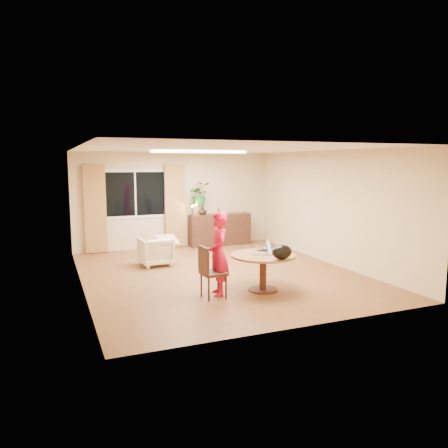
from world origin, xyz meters
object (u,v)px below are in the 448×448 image
object	(u,v)px
child	(219,254)
sideboard	(220,230)
dining_table	(263,262)
dining_chair	(213,272)
armchair	(156,251)

from	to	relation	value
child	sideboard	world-z (taller)	child
dining_table	sideboard	distance (m)	4.53
dining_chair	sideboard	bearing A→B (deg)	63.50
dining_chair	sideboard	distance (m)	4.87
dining_table	sideboard	world-z (taller)	sideboard
dining_table	child	world-z (taller)	child
dining_chair	child	xyz separation A→B (m)	(0.14, 0.11, 0.28)
dining_chair	armchair	world-z (taller)	dining_chair
dining_table	sideboard	xyz separation A→B (m)	(0.92, 4.44, -0.09)
child	sideboard	xyz separation A→B (m)	(1.76, 4.38, -0.30)
armchair	child	bearing A→B (deg)	97.35
armchair	sideboard	bearing A→B (deg)	-145.83
dining_table	dining_chair	size ratio (longest dim) A/B	1.29
armchair	dining_chair	bearing A→B (deg)	94.11
child	armchair	xyz separation A→B (m)	(-0.50, 2.64, -0.42)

